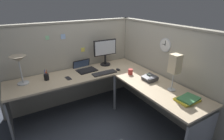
{
  "coord_description": "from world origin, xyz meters",
  "views": [
    {
      "loc": [
        -1.3,
        -2.2,
        1.93
      ],
      "look_at": [
        0.09,
        0.14,
        0.82
      ],
      "focal_mm": 27.86,
      "sensor_mm": 36.0,
      "label": 1
    }
  ],
  "objects_px": {
    "book_stack": "(188,99)",
    "wall_clock": "(165,45)",
    "office_phone": "(150,78)",
    "cell_phone": "(68,78)",
    "coffee_mug": "(130,72)",
    "desk_lamp_paper": "(175,65)",
    "laptop": "(84,68)",
    "keyboard": "(104,73)",
    "pen_cup": "(46,77)",
    "monitor": "(105,50)",
    "desk_lamp_dome": "(19,61)",
    "computer_mouse": "(118,70)"
  },
  "relations": [
    {
      "from": "book_stack",
      "to": "wall_clock",
      "type": "height_order",
      "value": "wall_clock"
    },
    {
      "from": "office_phone",
      "to": "wall_clock",
      "type": "relative_size",
      "value": 0.94
    },
    {
      "from": "cell_phone",
      "to": "coffee_mug",
      "type": "height_order",
      "value": "coffee_mug"
    },
    {
      "from": "desk_lamp_paper",
      "to": "coffee_mug",
      "type": "bearing_deg",
      "value": 103.14
    },
    {
      "from": "laptop",
      "to": "keyboard",
      "type": "height_order",
      "value": "laptop"
    },
    {
      "from": "office_phone",
      "to": "pen_cup",
      "type": "bearing_deg",
      "value": 148.67
    },
    {
      "from": "monitor",
      "to": "desk_lamp_paper",
      "type": "bearing_deg",
      "value": -77.08
    },
    {
      "from": "book_stack",
      "to": "wall_clock",
      "type": "relative_size",
      "value": 1.35
    },
    {
      "from": "pen_cup",
      "to": "wall_clock",
      "type": "relative_size",
      "value": 0.82
    },
    {
      "from": "monitor",
      "to": "coffee_mug",
      "type": "bearing_deg",
      "value": -77.35
    },
    {
      "from": "keyboard",
      "to": "desk_lamp_dome",
      "type": "bearing_deg",
      "value": 166.9
    },
    {
      "from": "desk_lamp_dome",
      "to": "cell_phone",
      "type": "relative_size",
      "value": 3.09
    },
    {
      "from": "computer_mouse",
      "to": "desk_lamp_dome",
      "type": "distance_m",
      "value": 1.61
    },
    {
      "from": "monitor",
      "to": "wall_clock",
      "type": "relative_size",
      "value": 2.27
    },
    {
      "from": "book_stack",
      "to": "desk_lamp_dome",
      "type": "bearing_deg",
      "value": 137.52
    },
    {
      "from": "monitor",
      "to": "wall_clock",
      "type": "height_order",
      "value": "wall_clock"
    },
    {
      "from": "keyboard",
      "to": "office_phone",
      "type": "height_order",
      "value": "office_phone"
    },
    {
      "from": "keyboard",
      "to": "cell_phone",
      "type": "distance_m",
      "value": 0.62
    },
    {
      "from": "desk_lamp_dome",
      "to": "desk_lamp_paper",
      "type": "xyz_separation_m",
      "value": [
        1.8,
        -1.3,
        0.02
      ]
    },
    {
      "from": "monitor",
      "to": "desk_lamp_paper",
      "type": "height_order",
      "value": "desk_lamp_paper"
    },
    {
      "from": "desk_lamp_dome",
      "to": "pen_cup",
      "type": "height_order",
      "value": "desk_lamp_dome"
    },
    {
      "from": "computer_mouse",
      "to": "book_stack",
      "type": "distance_m",
      "value": 1.33
    },
    {
      "from": "laptop",
      "to": "pen_cup",
      "type": "relative_size",
      "value": 2.26
    },
    {
      "from": "monitor",
      "to": "computer_mouse",
      "type": "relative_size",
      "value": 4.81
    },
    {
      "from": "office_phone",
      "to": "keyboard",
      "type": "bearing_deg",
      "value": 128.73
    },
    {
      "from": "desk_lamp_paper",
      "to": "laptop",
      "type": "bearing_deg",
      "value": 119.0
    },
    {
      "from": "keyboard",
      "to": "pen_cup",
      "type": "distance_m",
      "value": 0.95
    },
    {
      "from": "office_phone",
      "to": "coffee_mug",
      "type": "height_order",
      "value": "office_phone"
    },
    {
      "from": "keyboard",
      "to": "coffee_mug",
      "type": "xyz_separation_m",
      "value": [
        0.37,
        -0.26,
        0.04
      ]
    },
    {
      "from": "monitor",
      "to": "book_stack",
      "type": "distance_m",
      "value": 1.74
    },
    {
      "from": "desk_lamp_paper",
      "to": "cell_phone",
      "type": "bearing_deg",
      "value": 135.52
    },
    {
      "from": "wall_clock",
      "to": "desk_lamp_dome",
      "type": "bearing_deg",
      "value": 157.35
    },
    {
      "from": "desk_lamp_dome",
      "to": "cell_phone",
      "type": "height_order",
      "value": "desk_lamp_dome"
    },
    {
      "from": "cell_phone",
      "to": "wall_clock",
      "type": "relative_size",
      "value": 0.65
    },
    {
      "from": "cell_phone",
      "to": "desk_lamp_paper",
      "type": "bearing_deg",
      "value": -49.91
    },
    {
      "from": "desk_lamp_paper",
      "to": "wall_clock",
      "type": "xyz_separation_m",
      "value": [
        0.26,
        0.44,
        0.14
      ]
    },
    {
      "from": "office_phone",
      "to": "cell_phone",
      "type": "bearing_deg",
      "value": 146.2
    },
    {
      "from": "keyboard",
      "to": "desk_lamp_dome",
      "type": "distance_m",
      "value": 1.34
    },
    {
      "from": "desk_lamp_paper",
      "to": "wall_clock",
      "type": "bearing_deg",
      "value": 59.15
    },
    {
      "from": "laptop",
      "to": "cell_phone",
      "type": "height_order",
      "value": "laptop"
    },
    {
      "from": "desk_lamp_dome",
      "to": "coffee_mug",
      "type": "xyz_separation_m",
      "value": [
        1.63,
        -0.55,
        -0.32
      ]
    },
    {
      "from": "coffee_mug",
      "to": "computer_mouse",
      "type": "bearing_deg",
      "value": 108.39
    },
    {
      "from": "desk_lamp_dome",
      "to": "office_phone",
      "type": "xyz_separation_m",
      "value": [
        1.75,
        -0.91,
        -0.33
      ]
    },
    {
      "from": "pen_cup",
      "to": "desk_lamp_dome",
      "type": "bearing_deg",
      "value": 172.21
    },
    {
      "from": "computer_mouse",
      "to": "office_phone",
      "type": "bearing_deg",
      "value": -71.19
    },
    {
      "from": "office_phone",
      "to": "desk_lamp_dome",
      "type": "bearing_deg",
      "value": 152.63
    },
    {
      "from": "keyboard",
      "to": "desk_lamp_dome",
      "type": "xyz_separation_m",
      "value": [
        -1.26,
        0.29,
        0.35
      ]
    },
    {
      "from": "pen_cup",
      "to": "desk_lamp_paper",
      "type": "relative_size",
      "value": 0.34
    },
    {
      "from": "computer_mouse",
      "to": "desk_lamp_dome",
      "type": "xyz_separation_m",
      "value": [
        -1.54,
        0.29,
        0.35
      ]
    },
    {
      "from": "book_stack",
      "to": "wall_clock",
      "type": "bearing_deg",
      "value": 67.53
    }
  ]
}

